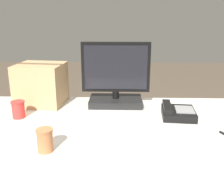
{
  "coord_description": "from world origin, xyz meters",
  "views": [
    {
      "loc": [
        0.01,
        -1.39,
        1.33
      ],
      "look_at": [
        -0.03,
        0.14,
        0.88
      ],
      "focal_mm": 42.0,
      "sensor_mm": 36.0,
      "label": 1
    }
  ],
  "objects_px": {
    "paper_cup_left": "(18,109)",
    "paper_cup_right": "(45,140)",
    "monitor": "(116,82)",
    "desk_phone": "(177,112)",
    "cardboard_box": "(41,84)",
    "keyboard": "(108,120)"
  },
  "relations": [
    {
      "from": "paper_cup_left",
      "to": "paper_cup_right",
      "type": "xyz_separation_m",
      "value": [
        0.27,
        -0.39,
        0.0
      ]
    },
    {
      "from": "monitor",
      "to": "desk_phone",
      "type": "bearing_deg",
      "value": -29.01
    },
    {
      "from": "paper_cup_left",
      "to": "paper_cup_right",
      "type": "height_order",
      "value": "paper_cup_right"
    },
    {
      "from": "monitor",
      "to": "paper_cup_right",
      "type": "distance_m",
      "value": 0.72
    },
    {
      "from": "monitor",
      "to": "paper_cup_right",
      "type": "xyz_separation_m",
      "value": [
        -0.3,
        -0.64,
        -0.1
      ]
    },
    {
      "from": "desk_phone",
      "to": "cardboard_box",
      "type": "relative_size",
      "value": 0.68
    },
    {
      "from": "paper_cup_right",
      "to": "keyboard",
      "type": "bearing_deg",
      "value": 51.98
    },
    {
      "from": "keyboard",
      "to": "desk_phone",
      "type": "bearing_deg",
      "value": 8.82
    },
    {
      "from": "paper_cup_left",
      "to": "desk_phone",
      "type": "bearing_deg",
      "value": 2.58
    },
    {
      "from": "keyboard",
      "to": "cardboard_box",
      "type": "distance_m",
      "value": 0.57
    },
    {
      "from": "monitor",
      "to": "paper_cup_right",
      "type": "relative_size",
      "value": 4.21
    },
    {
      "from": "keyboard",
      "to": "cardboard_box",
      "type": "bearing_deg",
      "value": 142.1
    },
    {
      "from": "keyboard",
      "to": "monitor",
      "type": "bearing_deg",
      "value": 78.24
    },
    {
      "from": "paper_cup_right",
      "to": "cardboard_box",
      "type": "relative_size",
      "value": 0.32
    },
    {
      "from": "keyboard",
      "to": "paper_cup_right",
      "type": "relative_size",
      "value": 4.04
    },
    {
      "from": "desk_phone",
      "to": "paper_cup_right",
      "type": "bearing_deg",
      "value": -142.19
    },
    {
      "from": "cardboard_box",
      "to": "paper_cup_left",
      "type": "bearing_deg",
      "value": -104.41
    },
    {
      "from": "desk_phone",
      "to": "paper_cup_right",
      "type": "height_order",
      "value": "paper_cup_right"
    },
    {
      "from": "monitor",
      "to": "paper_cup_right",
      "type": "height_order",
      "value": "monitor"
    },
    {
      "from": "keyboard",
      "to": "cardboard_box",
      "type": "xyz_separation_m",
      "value": [
        -0.46,
        0.31,
        0.12
      ]
    },
    {
      "from": "desk_phone",
      "to": "cardboard_box",
      "type": "bearing_deg",
      "value": 171.38
    },
    {
      "from": "desk_phone",
      "to": "paper_cup_right",
      "type": "distance_m",
      "value": 0.8
    }
  ]
}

